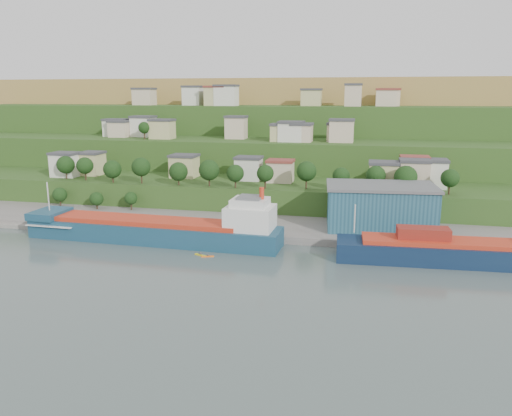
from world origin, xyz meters
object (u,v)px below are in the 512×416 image
(cargo_ship_near, at_px, (161,231))
(cargo_ship_far, at_px, (477,254))
(caravan, at_px, (72,215))
(kayak_orange, at_px, (208,256))
(warehouse, at_px, (380,206))

(cargo_ship_near, distance_m, cargo_ship_far, 82.11)
(cargo_ship_far, relative_size, caravan, 11.40)
(cargo_ship_far, distance_m, kayak_orange, 65.89)
(cargo_ship_near, xyz_separation_m, caravan, (-36.43, 13.66, -0.49))
(cargo_ship_far, bearing_deg, caravan, 169.63)
(cargo_ship_near, xyz_separation_m, cargo_ship_far, (82.10, -1.44, -0.31))
(cargo_ship_near, bearing_deg, cargo_ship_far, 0.57)
(cargo_ship_near, height_order, cargo_ship_far, cargo_ship_near)
(cargo_ship_far, relative_size, warehouse, 1.92)
(cargo_ship_near, xyz_separation_m, warehouse, (59.45, 20.87, 5.46))
(cargo_ship_far, bearing_deg, cargo_ship_near, 175.89)
(cargo_ship_far, height_order, warehouse, cargo_ship_far)
(cargo_ship_near, distance_m, caravan, 38.91)
(warehouse, bearing_deg, cargo_ship_near, -165.88)
(cargo_ship_far, distance_m, warehouse, 32.31)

